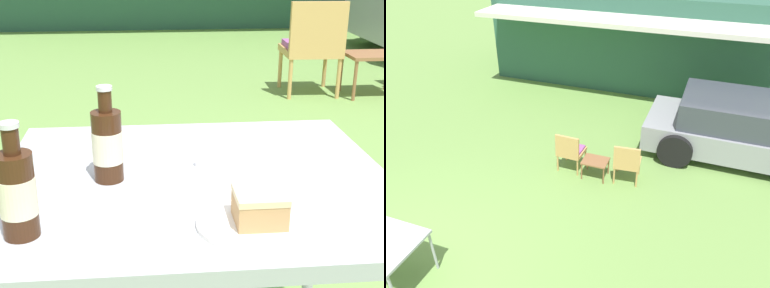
# 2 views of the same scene
# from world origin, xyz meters

# --- Properties ---
(wicker_chair_cushioned) EXTENTS (0.51, 0.51, 0.85)m
(wicker_chair_cushioned) POSITION_xyz_m (1.39, 3.44, 0.47)
(wicker_chair_cushioned) COLOR tan
(wicker_chair_cushioned) RESTS_ON ground_plane
(garden_side_table) EXTENTS (0.50, 0.40, 0.39)m
(garden_side_table) POSITION_xyz_m (1.94, 3.37, 0.34)
(garden_side_table) COLOR brown
(garden_side_table) RESTS_ON ground_plane
(patio_table) EXTENTS (0.99, 0.85, 0.75)m
(patio_table) POSITION_xyz_m (0.00, 0.00, 0.69)
(patio_table) COLOR #9EA3A8
(patio_table) RESTS_ON ground_plane
(cake_on_plate) EXTENTS (0.21, 0.21, 0.08)m
(cake_on_plate) POSITION_xyz_m (0.10, -0.27, 0.78)
(cake_on_plate) COLOR white
(cake_on_plate) RESTS_ON patio_table
(cola_bottle_near) EXTENTS (0.08, 0.08, 0.24)m
(cola_bottle_near) POSITION_xyz_m (-0.22, 0.00, 0.84)
(cola_bottle_near) COLOR #381E0F
(cola_bottle_near) RESTS_ON patio_table
(cola_bottle_far) EXTENTS (0.08, 0.08, 0.24)m
(cola_bottle_far) POSITION_xyz_m (-0.38, -0.26, 0.84)
(cola_bottle_far) COLOR #381E0F
(cola_bottle_far) RESTS_ON patio_table
(fork) EXTENTS (0.18, 0.07, 0.01)m
(fork) POSITION_xyz_m (0.01, -0.25, 0.75)
(fork) COLOR silver
(fork) RESTS_ON patio_table
(loose_bottle_cap) EXTENTS (0.03, 0.03, 0.01)m
(loose_bottle_cap) POSITION_xyz_m (0.02, 0.07, 0.76)
(loose_bottle_cap) COLOR silver
(loose_bottle_cap) RESTS_ON patio_table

